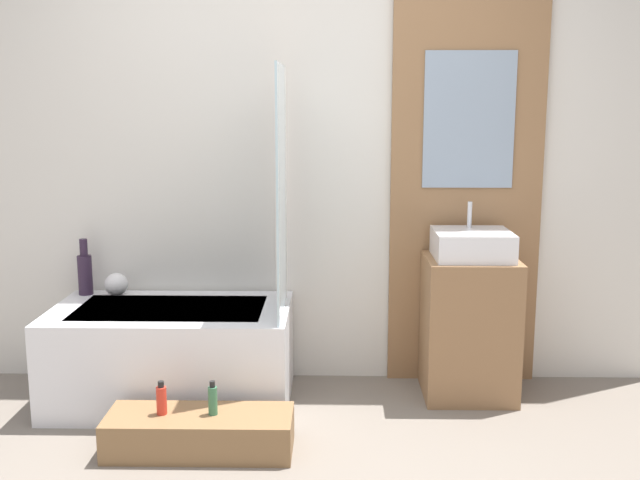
# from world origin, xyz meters

# --- Properties ---
(wall_tiled_back) EXTENTS (4.20, 0.06, 2.60)m
(wall_tiled_back) POSITION_xyz_m (0.00, 1.58, 1.30)
(wall_tiled_back) COLOR silver
(wall_tiled_back) RESTS_ON ground_plane
(wall_wood_accent) EXTENTS (0.83, 0.04, 2.60)m
(wall_wood_accent) POSITION_xyz_m (0.94, 1.53, 1.31)
(wall_wood_accent) COLOR #8E6642
(wall_wood_accent) RESTS_ON ground_plane
(bathtub) EXTENTS (1.24, 0.72, 0.51)m
(bathtub) POSITION_xyz_m (-0.65, 1.17, 0.26)
(bathtub) COLOR white
(bathtub) RESTS_ON ground_plane
(glass_shower_screen) EXTENTS (0.01, 0.57, 1.24)m
(glass_shower_screen) POSITION_xyz_m (-0.05, 1.11, 1.14)
(glass_shower_screen) COLOR silver
(glass_shower_screen) RESTS_ON bathtub
(wooden_step_bench) EXTENTS (0.85, 0.32, 0.18)m
(wooden_step_bench) POSITION_xyz_m (-0.40, 0.58, 0.09)
(wooden_step_bench) COLOR olive
(wooden_step_bench) RESTS_ON ground_plane
(vanity_cabinet) EXTENTS (0.48, 0.45, 0.76)m
(vanity_cabinet) POSITION_xyz_m (0.94, 1.29, 0.38)
(vanity_cabinet) COLOR #8E6642
(vanity_cabinet) RESTS_ON ground_plane
(sink) EXTENTS (0.40, 0.37, 0.29)m
(sink) POSITION_xyz_m (0.94, 1.29, 0.83)
(sink) COLOR white
(sink) RESTS_ON vanity_cabinet
(vase_tall_dark) EXTENTS (0.08, 0.08, 0.31)m
(vase_tall_dark) POSITION_xyz_m (-1.18, 1.44, 0.64)
(vase_tall_dark) COLOR #2D1E33
(vase_tall_dark) RESTS_ON bathtub
(vase_round_light) EXTENTS (0.13, 0.13, 0.13)m
(vase_round_light) POSITION_xyz_m (-1.00, 1.42, 0.58)
(vase_round_light) COLOR white
(vase_round_light) RESTS_ON bathtub
(bottle_soap_primary) EXTENTS (0.05, 0.05, 0.16)m
(bottle_soap_primary) POSITION_xyz_m (-0.57, 0.58, 0.25)
(bottle_soap_primary) COLOR red
(bottle_soap_primary) RESTS_ON wooden_step_bench
(bottle_soap_secondary) EXTENTS (0.04, 0.04, 0.16)m
(bottle_soap_secondary) POSITION_xyz_m (-0.34, 0.58, 0.25)
(bottle_soap_secondary) COLOR #38704C
(bottle_soap_secondary) RESTS_ON wooden_step_bench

